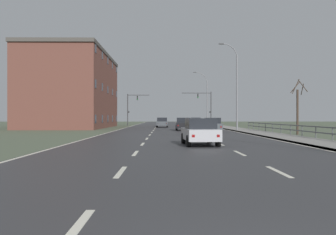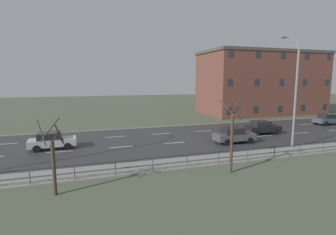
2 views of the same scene
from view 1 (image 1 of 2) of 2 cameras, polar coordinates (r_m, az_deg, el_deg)
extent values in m
cube|color=#4C5642|center=(51.12, 0.52, -1.84)|extent=(160.00, 160.00, 0.12)
cube|color=#303033|center=(63.11, 0.30, -1.42)|extent=(14.00, 120.00, 0.02)
cube|color=beige|center=(5.48, -14.72, -17.09)|extent=(0.16, 2.20, 0.01)
cube|color=beige|center=(10.68, -7.59, -8.64)|extent=(0.16, 2.20, 0.01)
cube|color=beige|center=(16.01, -5.25, -5.73)|extent=(0.16, 2.20, 0.01)
cube|color=beige|center=(21.38, -4.09, -4.27)|extent=(0.16, 2.20, 0.01)
cube|color=beige|center=(26.76, -3.40, -3.40)|extent=(0.16, 2.20, 0.01)
cube|color=beige|center=(32.15, -2.94, -2.82)|extent=(0.16, 2.20, 0.01)
cube|color=beige|center=(37.54, -2.61, -2.40)|extent=(0.16, 2.20, 0.01)
cube|color=beige|center=(42.93, -2.37, -2.09)|extent=(0.16, 2.20, 0.01)
cube|color=beige|center=(48.32, -2.18, -1.85)|extent=(0.16, 2.20, 0.01)
cube|color=beige|center=(53.72, -2.03, -1.66)|extent=(0.16, 2.20, 0.01)
cube|color=beige|center=(59.12, -1.90, -1.50)|extent=(0.16, 2.20, 0.01)
cube|color=beige|center=(64.51, -1.80, -1.37)|extent=(0.16, 2.20, 0.01)
cube|color=beige|center=(69.91, -1.71, -1.26)|extent=(0.16, 2.20, 0.01)
cube|color=beige|center=(75.31, -1.64, -1.17)|extent=(0.16, 2.20, 0.01)
cube|color=beige|center=(80.71, -1.57, -1.08)|extent=(0.16, 2.20, 0.01)
cube|color=beige|center=(86.10, -1.51, -1.01)|extent=(0.16, 2.20, 0.01)
cube|color=beige|center=(91.50, -1.46, -0.95)|extent=(0.16, 2.20, 0.01)
cube|color=beige|center=(96.90, -1.42, -0.89)|extent=(0.16, 2.20, 0.01)
cube|color=beige|center=(102.30, -1.38, -0.84)|extent=(0.16, 2.20, 0.01)
cube|color=beige|center=(107.70, -1.34, -0.80)|extent=(0.16, 2.20, 0.01)
cube|color=beige|center=(113.10, -1.31, -0.76)|extent=(0.16, 2.20, 0.01)
cube|color=beige|center=(118.50, -1.28, -0.72)|extent=(0.16, 2.20, 0.01)
cube|color=beige|center=(11.13, 17.28, -8.28)|extent=(0.16, 2.20, 0.01)
cube|color=beige|center=(16.32, 11.40, -5.62)|extent=(0.16, 2.20, 0.01)
cube|color=beige|center=(21.61, 8.39, -4.23)|extent=(0.16, 2.20, 0.01)
cube|color=beige|center=(26.94, 6.58, -3.38)|extent=(0.16, 2.20, 0.01)
cube|color=beige|center=(32.30, 5.37, -2.80)|extent=(0.16, 2.20, 0.01)
cube|color=beige|center=(37.67, 4.51, -2.40)|extent=(0.16, 2.20, 0.01)
cube|color=beige|center=(43.04, 3.86, -2.09)|extent=(0.16, 2.20, 0.01)
cube|color=beige|center=(48.43, 3.35, -1.85)|extent=(0.16, 2.20, 0.01)
cube|color=beige|center=(53.81, 2.95, -1.66)|extent=(0.16, 2.20, 0.01)
cube|color=beige|center=(59.20, 2.62, -1.50)|extent=(0.16, 2.20, 0.01)
cube|color=beige|center=(64.59, 2.35, -1.37)|extent=(0.16, 2.20, 0.01)
cube|color=beige|center=(69.98, 2.11, -1.26)|extent=(0.16, 2.20, 0.01)
cube|color=beige|center=(75.37, 1.91, -1.16)|extent=(0.16, 2.20, 0.01)
cube|color=beige|center=(80.77, 1.74, -1.08)|extent=(0.16, 2.20, 0.01)
cube|color=beige|center=(86.16, 1.59, -1.01)|extent=(0.16, 2.20, 0.01)
cube|color=beige|center=(91.56, 1.46, -0.95)|extent=(0.16, 2.20, 0.01)
cube|color=beige|center=(96.95, 1.34, -0.89)|extent=(0.16, 2.20, 0.01)
cube|color=beige|center=(102.35, 1.23, -0.84)|extent=(0.16, 2.20, 0.01)
cube|color=beige|center=(107.75, 1.14, -0.80)|extent=(0.16, 2.20, 0.01)
cube|color=beige|center=(113.14, 1.05, -0.75)|extent=(0.16, 2.20, 0.01)
cube|color=beige|center=(118.54, 0.97, -0.72)|extent=(0.16, 2.20, 0.01)
cube|color=beige|center=(63.59, 6.48, -1.39)|extent=(0.16, 120.00, 0.01)
cube|color=beige|center=(63.37, -5.91, -1.40)|extent=(0.16, 120.00, 0.01)
cube|color=gray|center=(63.82, 7.95, -1.35)|extent=(3.00, 120.00, 0.12)
cube|color=slate|center=(63.62, 6.69, -1.36)|extent=(0.16, 120.00, 0.12)
cube|color=#515459|center=(28.78, 21.62, -1.31)|extent=(0.06, 37.97, 0.08)
cube|color=#515459|center=(28.79, 21.62, -2.11)|extent=(0.06, 37.97, 0.08)
cylinder|color=#515459|center=(25.32, 24.88, -2.52)|extent=(0.07, 0.07, 1.00)
cylinder|color=#515459|center=(27.62, 22.62, -2.30)|extent=(0.07, 0.07, 1.00)
cylinder|color=#515459|center=(29.97, 20.70, -2.12)|extent=(0.07, 0.07, 1.00)
cylinder|color=#515459|center=(32.33, 19.07, -1.96)|extent=(0.07, 0.07, 1.00)
cylinder|color=#515459|center=(34.73, 17.65, -1.82)|extent=(0.07, 0.07, 1.00)
cylinder|color=#515459|center=(37.14, 16.43, -1.70)|extent=(0.07, 0.07, 1.00)
cylinder|color=#515459|center=(39.56, 15.35, -1.59)|extent=(0.07, 0.07, 1.00)
cylinder|color=#515459|center=(42.00, 14.39, -1.49)|extent=(0.07, 0.07, 1.00)
cylinder|color=#515459|center=(44.45, 13.55, -1.41)|extent=(0.07, 0.07, 1.00)
cylinder|color=#515459|center=(46.91, 12.79, -1.33)|extent=(0.07, 0.07, 1.00)
cylinder|color=slate|center=(42.88, 11.01, 3.86)|extent=(0.20, 0.20, 8.96)
cylinder|color=slate|center=(43.44, 10.78, 10.28)|extent=(0.46, 0.11, 0.81)
cylinder|color=slate|center=(43.45, 10.09, 11.11)|extent=(0.75, 0.11, 0.57)
cylinder|color=slate|center=(43.38, 9.09, 11.55)|extent=(0.85, 0.11, 0.25)
cube|color=#333335|center=(43.32, 8.54, 11.60)|extent=(0.56, 0.24, 0.12)
cylinder|color=slate|center=(71.21, 6.32, 2.26)|extent=(0.20, 0.20, 8.75)
cylinder|color=slate|center=(71.54, 6.13, 6.18)|extent=(0.58, 0.11, 1.07)
cylinder|color=slate|center=(71.55, 5.57, 6.85)|extent=(0.99, 0.11, 0.74)
cylinder|color=slate|center=(71.50, 4.76, 7.19)|extent=(1.13, 0.11, 0.30)
cube|color=#333335|center=(71.46, 4.31, 7.23)|extent=(0.56, 0.24, 0.12)
cylinder|color=#38383A|center=(67.94, 6.91, 1.41)|extent=(0.18, 0.18, 6.46)
cylinder|color=#38383A|center=(67.77, 4.58, 3.94)|extent=(5.55, 0.12, 0.12)
cube|color=black|center=(67.76, 4.82, 3.47)|extent=(0.20, 0.28, 0.80)
sphere|color=#2D2D2D|center=(67.63, 4.83, 3.70)|extent=(0.14, 0.14, 0.14)
sphere|color=#2D2D2D|center=(67.61, 4.83, 3.48)|extent=(0.14, 0.14, 0.14)
sphere|color=green|center=(67.60, 4.83, 3.26)|extent=(0.14, 0.14, 0.14)
cube|color=black|center=(67.85, 6.73, 0.87)|extent=(0.18, 0.12, 0.32)
cylinder|color=#38383A|center=(67.47, -6.49, 1.24)|extent=(0.18, 0.18, 6.05)
cylinder|color=#38383A|center=(67.41, -4.76, 3.60)|extent=(4.08, 0.12, 0.12)
cube|color=black|center=(67.40, -4.93, 3.14)|extent=(0.20, 0.28, 0.80)
sphere|color=#2D2D2D|center=(67.26, -4.94, 3.37)|extent=(0.14, 0.14, 0.14)
sphere|color=#2D2D2D|center=(67.25, -4.94, 3.14)|extent=(0.14, 0.14, 0.14)
sphere|color=green|center=(67.23, -4.94, 2.92)|extent=(0.14, 0.14, 0.14)
cube|color=black|center=(67.40, -6.30, 0.88)|extent=(0.18, 0.12, 0.32)
cube|color=navy|center=(57.67, 4.43, -0.92)|extent=(2.00, 4.20, 0.64)
cube|color=black|center=(57.41, 4.44, -0.30)|extent=(1.68, 2.09, 0.60)
cube|color=slate|center=(58.36, 4.41, -0.32)|extent=(1.41, 0.16, 0.51)
cylinder|color=black|center=(58.97, 5.18, -1.21)|extent=(0.26, 0.67, 0.66)
cylinder|color=black|center=(58.93, 3.61, -1.21)|extent=(0.26, 0.67, 0.66)
cylinder|color=black|center=(56.43, 5.29, -1.27)|extent=(0.26, 0.67, 0.66)
cylinder|color=black|center=(56.38, 3.65, -1.27)|extent=(0.26, 0.67, 0.66)
cube|color=red|center=(55.62, 3.81, -0.96)|extent=(0.16, 0.05, 0.14)
cube|color=red|center=(55.66, 5.17, -0.95)|extent=(0.16, 0.05, 0.14)
cube|color=black|center=(43.48, 2.45, -1.24)|extent=(1.88, 4.15, 0.64)
cube|color=black|center=(43.23, 2.46, -0.43)|extent=(1.62, 2.04, 0.60)
cube|color=slate|center=(44.18, 2.43, -0.44)|extent=(1.41, 0.12, 0.51)
cylinder|color=black|center=(44.79, 3.45, -1.61)|extent=(0.24, 0.67, 0.66)
cylinder|color=black|center=(44.75, 1.37, -1.61)|extent=(0.24, 0.67, 0.66)
cylinder|color=black|center=(42.25, 3.59, -1.71)|extent=(0.24, 0.67, 0.66)
cylinder|color=black|center=(42.21, 1.40, -1.71)|extent=(0.24, 0.67, 0.66)
cube|color=red|center=(41.44, 1.61, -1.30)|extent=(0.16, 0.04, 0.14)
cube|color=red|center=(41.48, 3.44, -1.30)|extent=(0.16, 0.04, 0.14)
cube|color=#474C51|center=(56.62, -0.95, -0.94)|extent=(1.80, 4.12, 0.64)
cube|color=black|center=(56.36, -0.95, -0.31)|extent=(1.58, 2.02, 0.60)
cube|color=slate|center=(57.31, -0.93, -0.33)|extent=(1.40, 0.09, 0.51)
cylinder|color=black|center=(57.89, -0.12, -1.23)|extent=(0.23, 0.66, 0.66)
cylinder|color=black|center=(57.91, -1.73, -1.23)|extent=(0.23, 0.66, 0.66)
cylinder|color=black|center=(55.35, -0.13, -1.29)|extent=(0.23, 0.66, 0.66)
cylinder|color=black|center=(55.37, -1.80, -1.29)|extent=(0.23, 0.66, 0.66)
cube|color=red|center=(54.60, -1.67, -0.97)|extent=(0.16, 0.04, 0.14)
cube|color=red|center=(54.58, -0.29, -0.97)|extent=(0.16, 0.04, 0.14)
cube|color=#B7B7BC|center=(20.75, 5.11, -2.67)|extent=(1.99, 4.19, 0.64)
cube|color=black|center=(20.48, 5.22, -0.97)|extent=(1.67, 2.08, 0.60)
cube|color=slate|center=(21.42, 4.81, -0.98)|extent=(1.41, 0.16, 0.51)
cylinder|color=black|center=(22.16, 6.66, -3.32)|extent=(0.26, 0.67, 0.66)
cylinder|color=black|center=(21.92, 2.49, -3.36)|extent=(0.26, 0.67, 0.66)
cylinder|color=black|center=(19.67, 8.02, -3.75)|extent=(0.26, 0.67, 0.66)
cylinder|color=black|center=(19.40, 3.33, -3.81)|extent=(0.26, 0.67, 0.66)
cube|color=red|center=(18.65, 4.08, -2.98)|extent=(0.16, 0.05, 0.14)
cube|color=red|center=(18.88, 8.06, -2.94)|extent=(0.16, 0.05, 0.14)
cube|color=#474C51|center=(38.26, 7.09, -1.42)|extent=(1.84, 4.13, 0.64)
cube|color=black|center=(38.00, 7.13, -0.49)|extent=(1.60, 2.03, 0.60)
cube|color=slate|center=(38.95, 6.97, -0.51)|extent=(1.41, 0.11, 0.51)
cylinder|color=black|center=(39.63, 8.04, -1.83)|extent=(0.23, 0.66, 0.66)
cylinder|color=black|center=(39.45, 5.70, -1.84)|extent=(0.23, 0.66, 0.66)
cylinder|color=black|center=(37.12, 8.56, -1.96)|extent=(0.23, 0.66, 0.66)
cylinder|color=black|center=(36.92, 6.07, -1.97)|extent=(0.23, 0.66, 0.66)
cube|color=red|center=(36.17, 6.42, -1.50)|extent=(0.16, 0.04, 0.14)
cube|color=red|center=(36.33, 8.50, -1.50)|extent=(0.16, 0.04, 0.14)
cube|color=brown|center=(57.44, -14.94, 3.93)|extent=(10.73, 22.31, 11.03)
cube|color=#4C4742|center=(58.11, -14.94, 9.61)|extent=(10.95, 22.76, 0.50)
cube|color=#282D38|center=(46.41, -11.52, -0.23)|extent=(0.04, 0.90, 1.10)
cube|color=#282D38|center=(51.31, -10.48, -0.20)|extent=(0.04, 0.90, 1.10)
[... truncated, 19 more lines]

